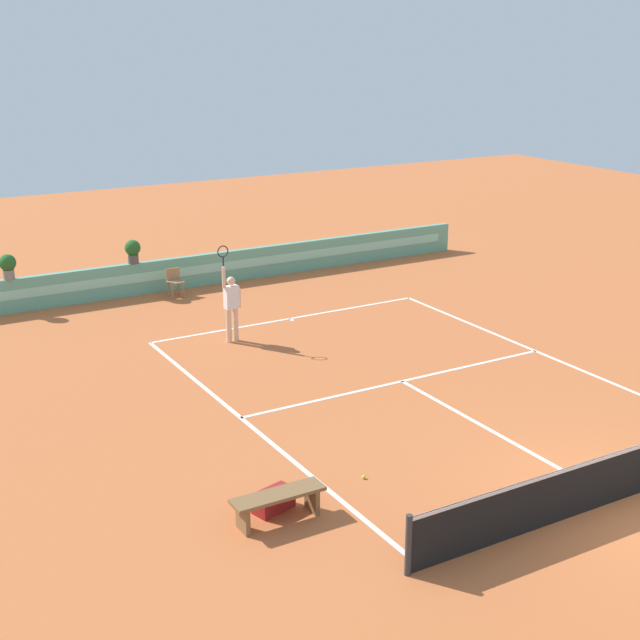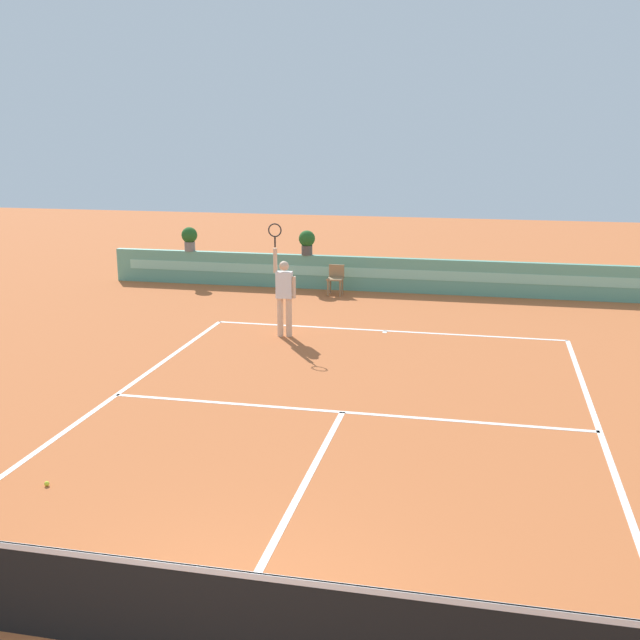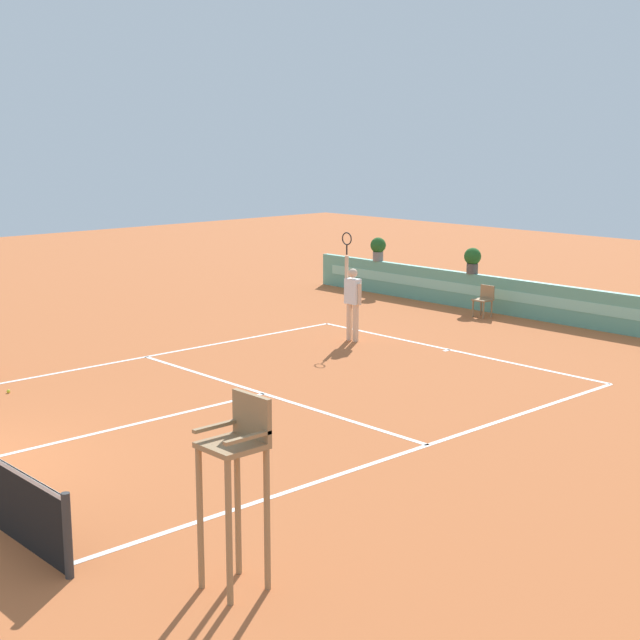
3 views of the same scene
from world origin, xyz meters
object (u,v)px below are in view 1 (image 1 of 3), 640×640
Objects in this scene: tennis_ball_near_baseline at (364,477)px; bench_courtside at (278,500)px; tennis_player at (231,303)px; potted_plant_far_left at (8,265)px; gear_bag at (273,500)px; potted_plant_left at (133,250)px; ball_kid_chair at (175,281)px.

bench_courtside is at bearing -165.46° from tennis_ball_near_baseline.
potted_plant_far_left is (-4.41, 5.46, 0.36)m from tennis_player.
gear_bag is 13.95m from potted_plant_left.
gear_bag reaches higher than tennis_ball_near_baseline.
ball_kid_chair reaches higher than tennis_ball_near_baseline.
potted_plant_left is at bearing 97.76° from tennis_player.
ball_kid_chair is 4.82m from potted_plant_far_left.
ball_kid_chair is 0.53× the size of bench_courtside.
gear_bag is 0.97× the size of potted_plant_far_left.
ball_kid_chair reaches higher than bench_courtside.
potted_plant_far_left is (-1.26, 14.06, 1.04)m from bench_courtside.
tennis_ball_near_baseline is 13.61m from potted_plant_left.
potted_plant_left is at bearing 80.29° from bench_courtside.
potted_plant_left reaches higher than gear_bag.
ball_kid_chair is 1.17× the size of potted_plant_left.
potted_plant_left reaches higher than bench_courtside.
tennis_player is 3.57× the size of potted_plant_left.
tennis_player reaches higher than ball_kid_chair.
bench_courtside is 9.19m from tennis_player.
gear_bag is at bearing -175.03° from tennis_ball_near_baseline.
tennis_ball_near_baseline is at bearing -91.68° from potted_plant_left.
gear_bag is 1.93m from tennis_ball_near_baseline.
gear_bag is at bearing -104.38° from ball_kid_chair.
tennis_player is 38.01× the size of tennis_ball_near_baseline.
tennis_ball_near_baseline is (-1.14, -8.08, -1.02)m from tennis_player.
potted_plant_left is at bearing 80.41° from gear_bag.
potted_plant_far_left is at bearing 103.57° from tennis_ball_near_baseline.
bench_courtside is 0.62× the size of tennis_player.
ball_kid_chair is at bearing 75.62° from gear_bag.
potted_plant_left is at bearing 0.00° from potted_plant_far_left.
gear_bag is (0.09, 0.35, -0.20)m from bench_courtside.
ball_kid_chair reaches higher than gear_bag.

